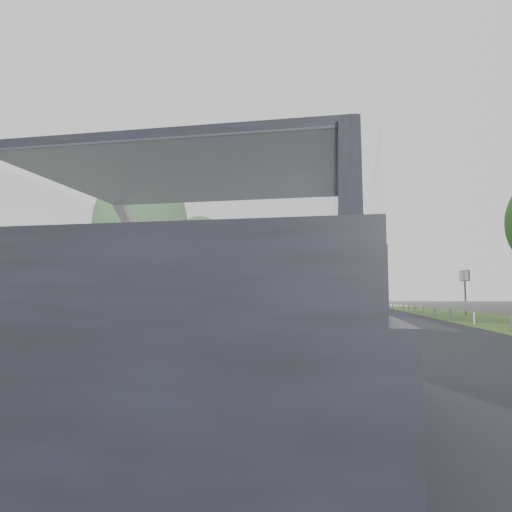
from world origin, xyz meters
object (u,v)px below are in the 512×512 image
at_px(cat, 286,255).
at_px(other_car, 304,300).
at_px(highway_sign, 465,293).
at_px(subject_car, 221,305).

relative_size(cat, other_car, 0.11).
xyz_separation_m(other_car, highway_sign, (7.68, 7.00, 0.37)).
bearing_deg(subject_car, other_car, 94.27).
xyz_separation_m(subject_car, highway_sign, (6.36, 24.73, 0.45)).
height_order(cat, highway_sign, highway_sign).
bearing_deg(other_car, subject_car, -89.41).
relative_size(subject_car, highway_sign, 1.71).
relative_size(subject_car, other_car, 0.82).
bearing_deg(other_car, cat, -88.25).
bearing_deg(subject_car, cat, 65.06).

